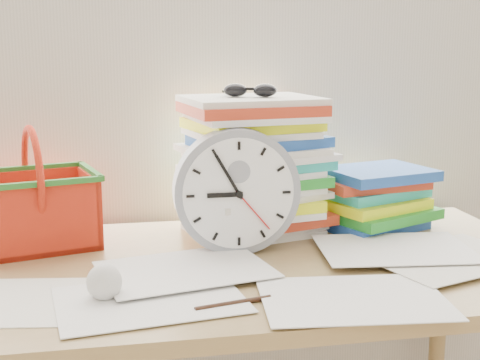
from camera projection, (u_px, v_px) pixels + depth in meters
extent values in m
cube|color=olive|center=(224.00, 270.00, 1.38)|extent=(1.40, 0.70, 0.03)
cylinder|color=olive|center=(437.00, 348.00, 1.86)|extent=(0.04, 0.04, 0.72)
cylinder|color=gray|center=(236.00, 191.00, 1.42)|extent=(0.27, 0.05, 0.27)
sphere|color=silver|center=(104.00, 282.00, 1.17)|extent=(0.07, 0.07, 0.07)
cylinder|color=black|center=(233.00, 303.00, 1.15)|extent=(0.14, 0.04, 0.01)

